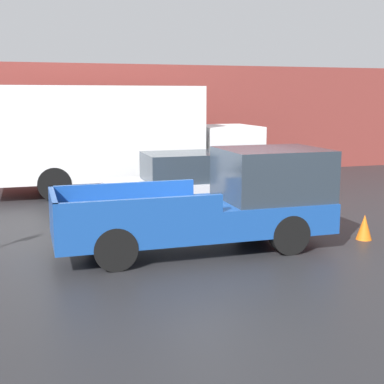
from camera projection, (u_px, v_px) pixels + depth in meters
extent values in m
plane|color=#232326|center=(233.00, 244.00, 11.44)|extent=(60.00, 60.00, 0.00)
cube|color=brown|center=(135.00, 121.00, 20.99)|extent=(28.00, 0.15, 4.35)
cube|color=#194799|center=(193.00, 218.00, 10.95)|extent=(5.63, 1.97, 0.61)
cube|color=#28333D|center=(272.00, 174.00, 11.30)|extent=(2.14, 1.85, 1.07)
cube|color=#194799|center=(123.00, 191.00, 11.38)|extent=(3.10, 0.10, 0.34)
cube|color=#194799|center=(141.00, 208.00, 9.62)|extent=(3.10, 0.10, 0.34)
cube|color=#194799|center=(53.00, 203.00, 10.06)|extent=(0.10, 1.97, 0.34)
cylinder|color=black|center=(254.00, 216.00, 12.32)|extent=(0.81, 0.26, 0.81)
cylinder|color=black|center=(289.00, 234.00, 10.68)|extent=(0.81, 0.26, 0.81)
cylinder|color=black|center=(102.00, 227.00, 11.31)|extent=(0.81, 0.26, 0.81)
cylinder|color=black|center=(115.00, 249.00, 9.67)|extent=(0.81, 0.26, 0.81)
cube|color=silver|center=(184.00, 191.00, 14.62)|extent=(4.30, 1.86, 0.59)
cube|color=#28333D|center=(188.00, 166.00, 14.53)|extent=(2.36, 1.64, 0.75)
cylinder|color=black|center=(219.00, 192.00, 15.83)|extent=(0.65, 0.22, 0.65)
cylinder|color=black|center=(240.00, 203.00, 14.26)|extent=(0.65, 0.22, 0.65)
cylinder|color=black|center=(130.00, 197.00, 15.06)|extent=(0.65, 0.22, 0.65)
cylinder|color=black|center=(142.00, 209.00, 13.49)|extent=(0.65, 0.22, 0.65)
cube|color=white|center=(226.00, 149.00, 18.86)|extent=(1.98, 2.42, 1.63)
cube|color=white|center=(95.00, 132.00, 17.41)|extent=(6.83, 2.55, 2.96)
cylinder|color=black|center=(206.00, 167.00, 19.96)|extent=(1.02, 0.30, 1.02)
cylinder|color=black|center=(228.00, 176.00, 17.82)|extent=(1.02, 0.30, 1.02)
cylinder|color=black|center=(51.00, 174.00, 18.34)|extent=(1.02, 0.30, 1.02)
cylinder|color=black|center=(54.00, 184.00, 16.20)|extent=(1.02, 0.30, 1.02)
cube|color=gold|center=(138.00, 163.00, 20.97)|extent=(0.45, 0.40, 1.07)
cone|color=orange|center=(364.00, 227.00, 11.78)|extent=(0.35, 0.35, 0.56)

